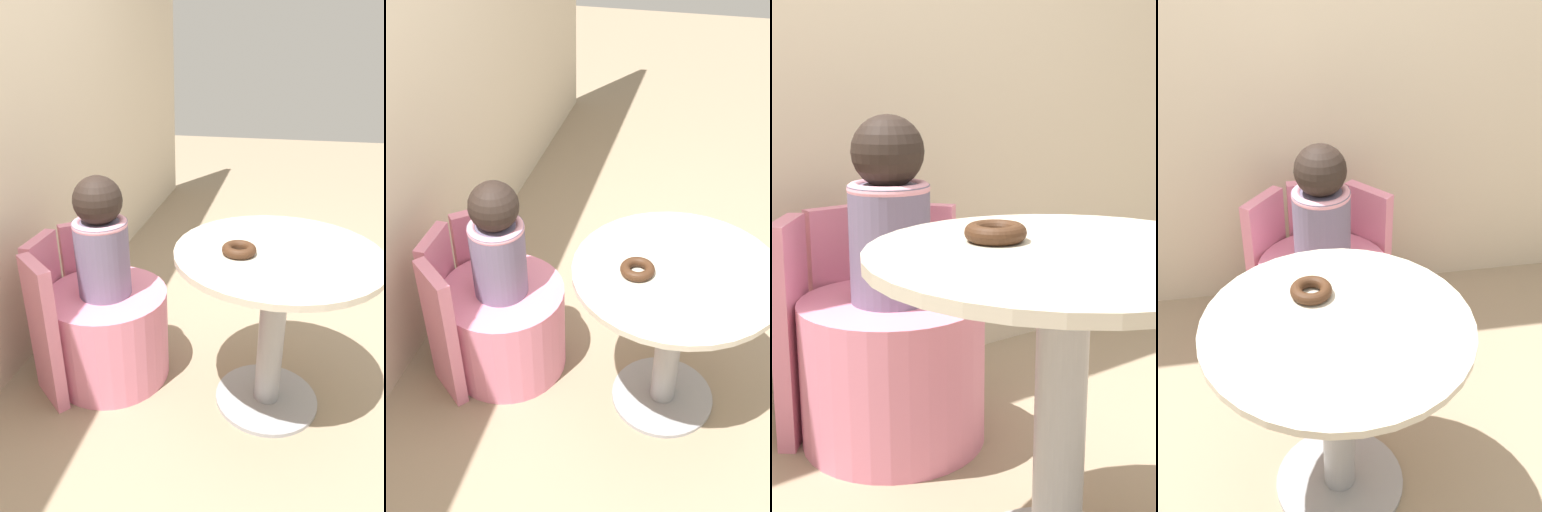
# 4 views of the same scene
# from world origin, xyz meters

# --- Properties ---
(ground_plane) EXTENTS (12.00, 12.00, 0.00)m
(ground_plane) POSITION_xyz_m (0.00, 0.00, 0.00)
(ground_plane) COLOR gray
(round_table) EXTENTS (0.77, 0.77, 0.70)m
(round_table) POSITION_xyz_m (-0.01, -0.04, 0.50)
(round_table) COLOR #99999E
(round_table) RESTS_ON ground_plane
(tub_chair) EXTENTS (0.52, 0.52, 0.41)m
(tub_chair) POSITION_xyz_m (0.04, 0.67, 0.21)
(tub_chair) COLOR pink
(tub_chair) RESTS_ON ground_plane
(booth_backrest) EXTENTS (0.62, 0.23, 0.64)m
(booth_backrest) POSITION_xyz_m (0.04, 0.89, 0.32)
(booth_backrest) COLOR pink
(booth_backrest) RESTS_ON ground_plane
(child_figure) EXTENTS (0.22, 0.22, 0.51)m
(child_figure) POSITION_xyz_m (0.04, 0.67, 0.66)
(child_figure) COLOR slate
(child_figure) RESTS_ON tub_chair
(donut) EXTENTS (0.12, 0.12, 0.04)m
(donut) POSITION_xyz_m (-0.07, 0.10, 0.71)
(donut) COLOR #3D2314
(donut) RESTS_ON round_table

